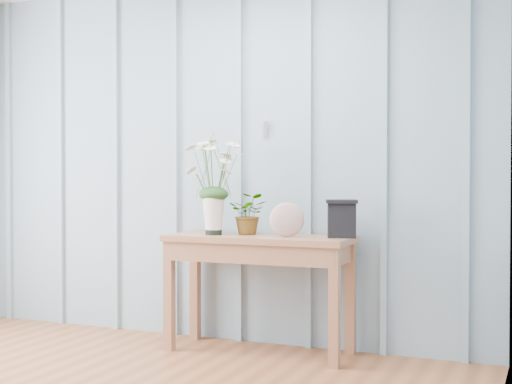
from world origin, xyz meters
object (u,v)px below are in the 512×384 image
at_px(sideboard, 259,253).
at_px(felt_disc_vessel, 287,220).
at_px(carved_box, 342,218).
at_px(daisy_vase, 214,169).

distance_m(sideboard, felt_disc_vessel, 0.31).
height_order(sideboard, carved_box, carved_box).
relative_size(felt_disc_vessel, carved_box, 0.92).
bearing_deg(daisy_vase, felt_disc_vessel, 1.18).
distance_m(daisy_vase, carved_box, 0.89).
bearing_deg(felt_disc_vessel, daisy_vase, 160.81).
bearing_deg(felt_disc_vessel, sideboard, 146.91).
distance_m(daisy_vase, felt_disc_vessel, 0.59).
xyz_separation_m(felt_disc_vessel, carved_box, (0.32, 0.10, 0.01)).
relative_size(daisy_vase, carved_box, 2.89).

